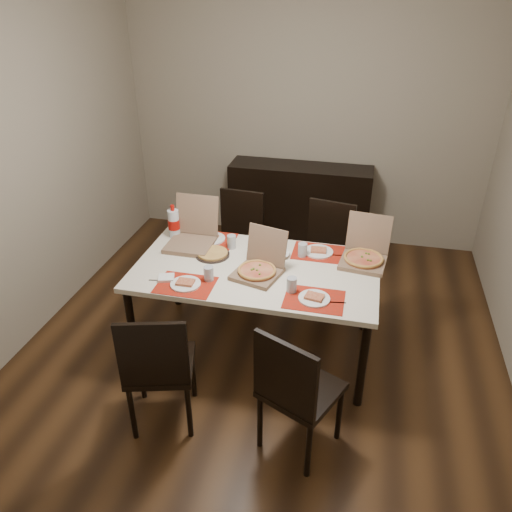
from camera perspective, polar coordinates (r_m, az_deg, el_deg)
name	(u,v)px	position (r m, az deg, el deg)	size (l,w,h in m)	color
ground	(264,340)	(4.22, 0.95, -9.59)	(3.80, 4.00, 0.02)	#432914
room_walls	(279,117)	(3.81, 2.61, 15.56)	(3.84, 4.02, 2.62)	gray
sideboard	(299,206)	(5.49, 4.97, 5.76)	(1.50, 0.40, 0.90)	black
dining_table	(256,275)	(3.74, 0.00, -2.22)	(1.80, 1.00, 0.75)	beige
chair_near_left	(158,366)	(3.26, -11.10, -12.19)	(0.52, 0.52, 0.93)	black
chair_near_right	(295,389)	(3.06, 4.50, -14.93)	(0.56, 0.56, 0.93)	black
chair_far_left	(238,237)	(4.67, -2.03, 2.19)	(0.45, 0.45, 0.93)	black
chair_far_right	(326,250)	(4.49, 8.00, 0.71)	(0.49, 0.49, 0.93)	black
setting_near_left	(190,280)	(3.54, -7.60, -2.79)	(0.48, 0.30, 0.11)	#AD1A0B
setting_near_right	(307,294)	(3.38, 5.89, -4.38)	(0.41, 0.30, 0.11)	#AD1A0B
setting_far_left	(214,239)	(4.08, -4.85, 1.95)	(0.47, 0.30, 0.11)	#AD1A0B
setting_far_right	(314,251)	(3.91, 6.64, 0.55)	(0.48, 0.30, 0.11)	#AD1A0B
napkin_loose	(269,275)	(3.61, 1.50, -2.14)	(0.12, 0.11, 0.02)	white
pizza_box_center	(259,268)	(3.61, 0.33, -1.33)	(0.39, 0.42, 0.31)	brown
pizza_box_right	(364,255)	(3.84, 12.27, 0.07)	(0.37, 0.40, 0.33)	brown
pizza_box_left	(192,237)	(4.04, -7.29, 2.16)	(0.36, 0.40, 0.36)	brown
faina_plate	(213,254)	(3.87, -4.99, 0.25)	(0.27, 0.27, 0.03)	black
dip_bowl	(282,255)	(3.85, 2.97, 0.17)	(0.12, 0.12, 0.03)	white
soda_bottle	(174,223)	(4.15, -9.37, 3.69)	(0.09, 0.09, 0.28)	silver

